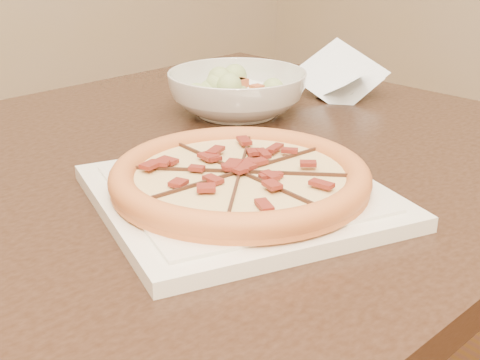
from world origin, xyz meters
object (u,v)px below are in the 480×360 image
at_px(plate, 240,195).
at_px(salad_bowl, 237,93).
at_px(dining_table, 97,253).
at_px(pizza, 240,177).

height_order(plate, salad_bowl, salad_bowl).
bearing_deg(dining_table, plate, -53.60).
bearing_deg(salad_bowl, plate, -128.20).
relative_size(dining_table, plate, 3.98).
bearing_deg(dining_table, salad_bowl, 21.40).
bearing_deg(dining_table, pizza, -53.60).
bearing_deg(pizza, dining_table, 126.40).
xyz_separation_m(plate, salad_bowl, (0.23, 0.29, 0.03)).
distance_m(dining_table, plate, 0.22).
height_order(dining_table, salad_bowl, salad_bowl).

